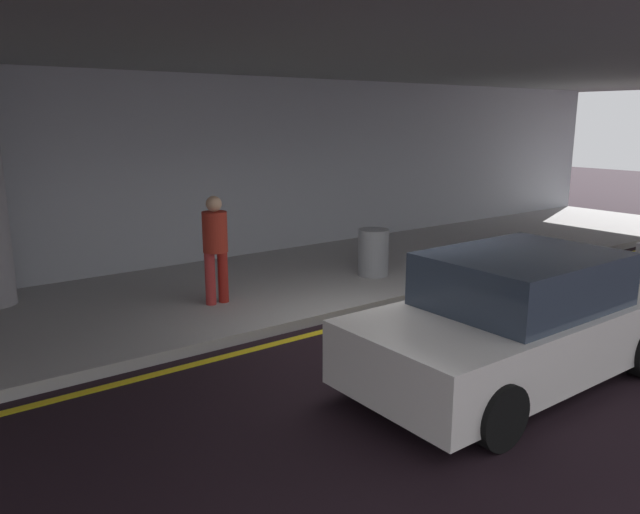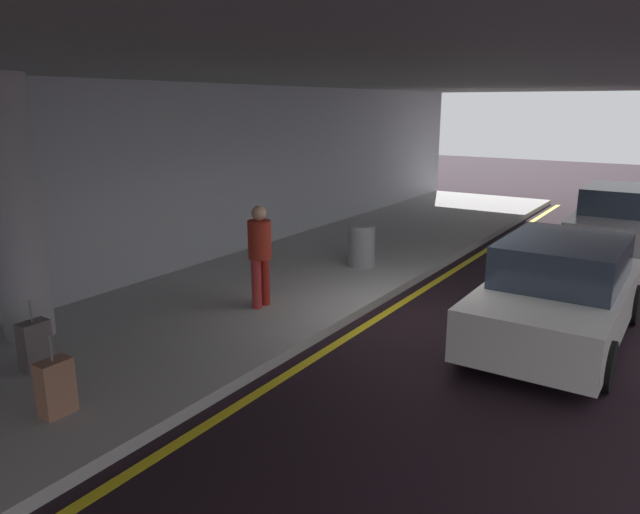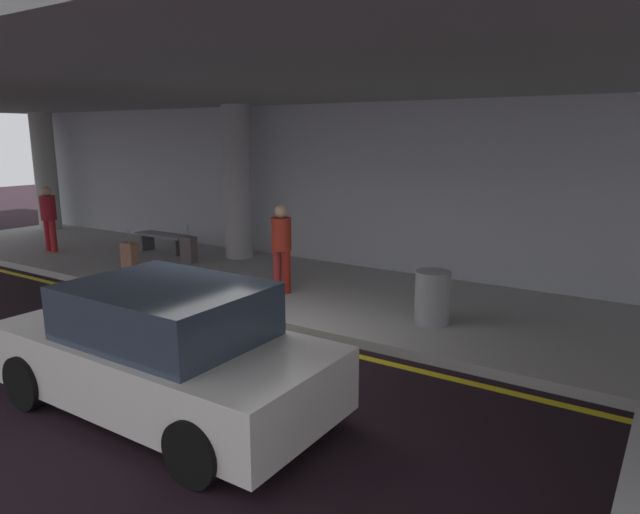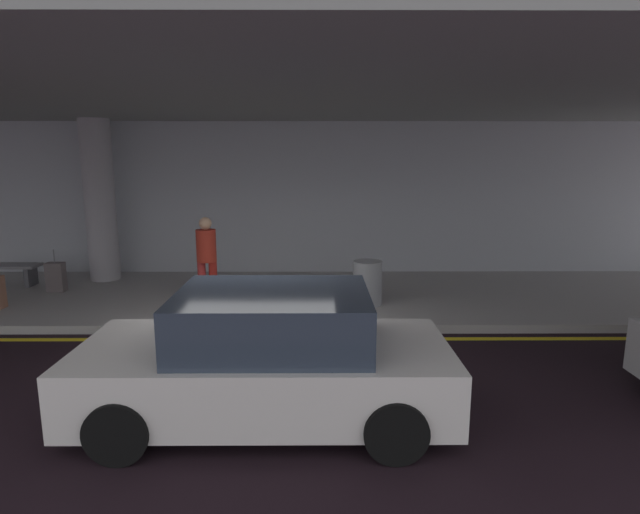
# 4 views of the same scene
# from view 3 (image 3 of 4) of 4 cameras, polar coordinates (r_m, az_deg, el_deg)

# --- Properties ---
(ground_plane) EXTENTS (60.00, 60.00, 0.00)m
(ground_plane) POSITION_cam_3_polar(r_m,az_deg,el_deg) (8.51, -7.35, -9.38)
(ground_plane) COLOR black
(sidewalk) EXTENTS (26.00, 4.20, 0.15)m
(sidewalk) POSITION_cam_3_polar(r_m,az_deg,el_deg) (10.89, 3.30, -4.04)
(sidewalk) COLOR #A5A2A1
(sidewalk) RESTS_ON ground
(lane_stripe_yellow) EXTENTS (26.00, 0.14, 0.01)m
(lane_stripe_yellow) POSITION_cam_3_polar(r_m,az_deg,el_deg) (9.04, -4.29, -7.97)
(lane_stripe_yellow) COLOR yellow
(lane_stripe_yellow) RESTS_ON ground
(support_column_far_left) EXTENTS (0.67, 0.67, 3.65)m
(support_column_far_left) POSITION_cam_3_polar(r_m,az_deg,el_deg) (20.13, -25.79, 7.73)
(support_column_far_left) COLOR #A6A99F
(support_column_far_left) RESTS_ON sidewalk
(support_column_left_mid) EXTENTS (0.67, 0.67, 3.65)m
(support_column_left_mid) POSITION_cam_3_polar(r_m,az_deg,el_deg) (13.94, -8.27, 7.36)
(support_column_left_mid) COLOR #A19DA4
(support_column_left_mid) RESTS_ON sidewalk
(ceiling_overhang) EXTENTS (28.00, 13.20, 0.30)m
(ceiling_overhang) POSITION_cam_3_polar(r_m,az_deg,el_deg) (10.06, 2.09, 16.95)
(ceiling_overhang) COLOR gray
(ceiling_overhang) RESTS_ON support_column_far_left
(terminal_back_wall) EXTENTS (26.00, 0.30, 3.80)m
(terminal_back_wall) POSITION_cam_3_polar(r_m,az_deg,el_deg) (12.52, 8.59, 6.48)
(terminal_back_wall) COLOR #ADB1B9
(terminal_back_wall) RESTS_ON ground
(car_white) EXTENTS (4.10, 1.92, 1.50)m
(car_white) POSITION_cam_3_polar(r_m,az_deg,el_deg) (6.76, -15.36, -9.06)
(car_white) COLOR silver
(car_white) RESTS_ON ground
(traveler_with_luggage) EXTENTS (0.38, 0.38, 1.68)m
(traveler_with_luggage) POSITION_cam_3_polar(r_m,az_deg,el_deg) (10.74, -3.89, 1.42)
(traveler_with_luggage) COLOR #A62928
(traveler_with_luggage) RESTS_ON sidewalk
(person_waiting_for_ride) EXTENTS (0.38, 0.38, 1.68)m
(person_waiting_for_ride) POSITION_cam_3_polar(r_m,az_deg,el_deg) (16.16, -25.54, 3.87)
(person_waiting_for_ride) COLOR maroon
(person_waiting_for_ride) RESTS_ON sidewalk
(suitcase_upright_primary) EXTENTS (0.36, 0.22, 0.90)m
(suitcase_upright_primary) POSITION_cam_3_polar(r_m,az_deg,el_deg) (13.75, -13.01, 0.74)
(suitcase_upright_primary) COLOR #5D5454
(suitcase_upright_primary) RESTS_ON sidewalk
(suitcase_upright_secondary) EXTENTS (0.36, 0.22, 0.90)m
(suitcase_upright_secondary) POSITION_cam_3_polar(r_m,az_deg,el_deg) (13.35, -18.51, 0.08)
(suitcase_upright_secondary) COLOR #9A664E
(suitcase_upright_secondary) RESTS_ON sidewalk
(bench_metal) EXTENTS (1.60, 0.50, 0.48)m
(bench_metal) POSITION_cam_3_polar(r_m,az_deg,el_deg) (15.10, -15.44, 1.77)
(bench_metal) COLOR slate
(bench_metal) RESTS_ON sidewalk
(trash_bin_steel) EXTENTS (0.56, 0.56, 0.85)m
(trash_bin_steel) POSITION_cam_3_polar(r_m,az_deg,el_deg) (9.25, 11.20, -3.99)
(trash_bin_steel) COLOR gray
(trash_bin_steel) RESTS_ON sidewalk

